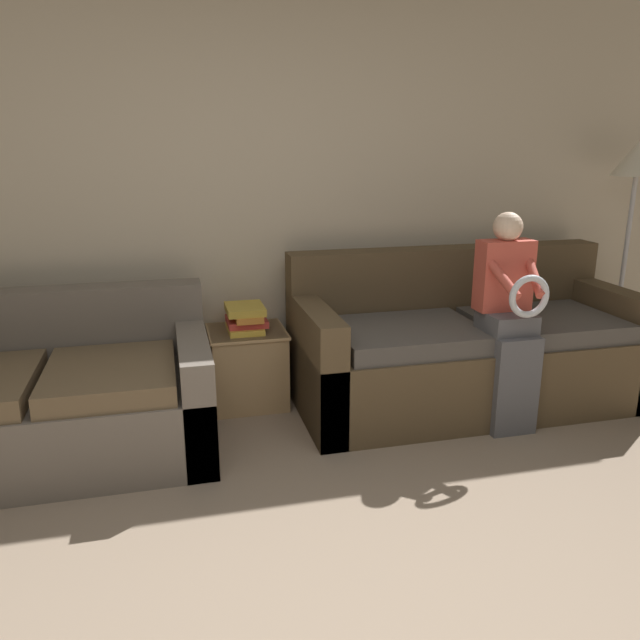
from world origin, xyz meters
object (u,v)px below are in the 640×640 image
at_px(side_shelf, 248,366).
at_px(couch_main, 464,350).
at_px(book_stack, 246,318).
at_px(couch_side, 48,401).
at_px(child_left_seated, 509,314).
at_px(floor_lamp, 636,177).

bearing_deg(side_shelf, couch_main, -12.04).
bearing_deg(couch_main, book_stack, 167.93).
xyz_separation_m(couch_main, couch_side, (-2.46, -0.11, -0.04)).
bearing_deg(couch_main, child_left_seated, -81.10).
relative_size(couch_main, book_stack, 6.77).
distance_m(child_left_seated, book_stack, 1.57).
relative_size(side_shelf, book_stack, 1.54).
distance_m(couch_main, couch_side, 2.46).
distance_m(side_shelf, floor_lamp, 2.85).
bearing_deg(child_left_seated, side_shelf, 154.39).
height_order(couch_main, couch_side, couch_main).
distance_m(side_shelf, book_stack, 0.32).
distance_m(child_left_seated, floor_lamp, 1.51).
height_order(couch_side, side_shelf, couch_side).
bearing_deg(book_stack, child_left_seated, -25.63).
bearing_deg(child_left_seated, book_stack, 154.37).
distance_m(couch_main, side_shelf, 1.38).
bearing_deg(book_stack, side_shelf, -54.53).
height_order(child_left_seated, side_shelf, child_left_seated).
height_order(couch_main, floor_lamp, floor_lamp).
height_order(couch_side, book_stack, couch_side).
relative_size(couch_main, side_shelf, 4.40).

